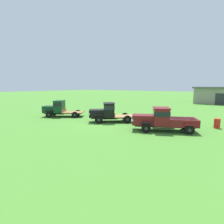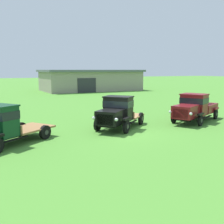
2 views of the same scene
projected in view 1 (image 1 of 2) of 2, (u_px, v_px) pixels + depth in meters
name	position (u px, v px, depth m)	size (l,w,h in m)	color
ground_plane	(101.00, 123.00, 18.39)	(240.00, 240.00, 0.00)	#47842D
vintage_truck_foreground_near	(59.00, 108.00, 22.45)	(5.19, 4.35, 2.08)	black
vintage_truck_second_in_line	(107.00, 112.00, 19.08)	(4.79, 4.49, 2.11)	black
vintage_truck_midrow_center	(163.00, 119.00, 15.24)	(5.67, 4.02, 2.06)	black
oil_drum_beside_row	(217.00, 123.00, 16.33)	(0.57, 0.57, 0.89)	red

